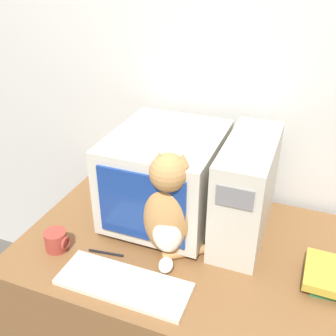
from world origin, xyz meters
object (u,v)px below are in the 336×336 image
Objects in this scene: book_stack at (327,276)px; keyboard at (124,284)px; mug at (57,241)px; crt_monitor at (166,176)px; cat at (170,211)px; computer_tower at (246,190)px; pen at (106,253)px.

keyboard is at bearing -157.43° from book_stack.
crt_monitor is at bearing 48.15° from mug.
book_stack is 0.97m from mug.
mug is at bearing -174.51° from cat.
crt_monitor is 0.32m from computer_tower.
pen is at bearing -169.03° from cat.
cat is 0.30m from pen.
pen is at bearing 138.44° from keyboard.
mug is (-0.95, -0.18, 0.01)m from book_stack.
computer_tower is 0.74m from mug.
computer_tower is 1.09× the size of cat.
keyboard is 3.34× the size of pen.
keyboard is 1.06× the size of cat.
pen is 1.51× the size of mug.
crt_monitor is at bearing 101.29° from cat.
keyboard is (0.01, -0.42, -0.18)m from crt_monitor.
computer_tower is at bearing 30.10° from cat.
computer_tower is (0.32, 0.01, 0.00)m from crt_monitor.
mug is at bearing -150.41° from computer_tower.
computer_tower reaches higher than book_stack.
mug is (-0.40, -0.14, -0.15)m from cat.
crt_monitor is 0.38m from pen.
crt_monitor reaches higher than keyboard.
computer_tower is 0.58m from pen.
book_stack is at bearing -9.02° from cat.
mug reaches higher than keyboard.
cat is at bearing -175.33° from book_stack.
mug is (-0.31, -0.34, -0.16)m from crt_monitor.
crt_monitor reaches higher than book_stack.
book_stack is at bearing -27.84° from computer_tower.
crt_monitor is 1.07× the size of keyboard.
pen is at bearing 12.25° from mug.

